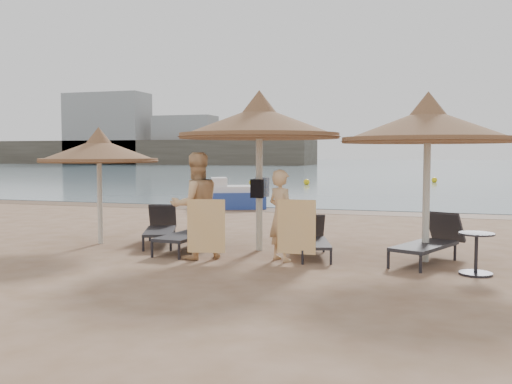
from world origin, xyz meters
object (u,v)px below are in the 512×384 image
Objects in this scene: side_table at (476,255)px; palapa_center at (259,123)px; person_left at (196,197)px; pedal_boat at (230,197)px; lounger_far_left at (161,227)px; lounger_near_left at (192,231)px; lounger_far_right at (431,240)px; person_right at (281,208)px; palapa_right at (428,126)px; lounger_near_right at (313,238)px; palapa_left at (99,151)px.

palapa_center is at bearing 163.69° from side_table.
person_left is 0.85× the size of pedal_boat.
lounger_far_left is 1.14m from lounger_near_left.
person_left reaches higher than side_table.
lounger_far_right is 0.75× the size of pedal_boat.
person_right reaches higher than lounger_near_left.
lounger_far_left is at bearing 175.23° from palapa_center.
lounger_far_right is (3.39, -0.25, -2.22)m from palapa_center.
lounger_far_right is 2.96× the size of side_table.
side_table is at bearing -16.31° from palapa_center.
palapa_right is 1.15× the size of pedal_boat.
lounger_far_right is at bearing 6.00° from lounger_near_left.
lounger_far_right reaches higher than lounger_near_right.
palapa_right is 1.53× the size of lounger_far_right.
lounger_far_right is at bearing 11.91° from palapa_right.
lounger_far_left is at bearing -104.93° from pedal_boat.
palapa_left is 7.99m from side_table.
palapa_center is 2.03m from person_right.
palapa_left is 1.11× the size of person_left.
palapa_center is 2.58m from lounger_near_right.
lounger_near_left reaches higher than side_table.
palapa_left is at bearing 179.59° from palapa_right.
palapa_left is at bearing 175.94° from lounger_far_left.
lounger_far_left is at bearing 13.65° from person_right.
side_table is at bearing -48.84° from palapa_right.
palapa_right reaches higher than lounger_near_left.
person_left is at bearing -166.98° from palapa_right.
palapa_center is at bearing 19.34° from lounger_near_left.
lounger_near_right is 9.68m from pedal_boat.
side_table is (6.47, -1.40, -0.04)m from lounger_far_left.
lounger_far_left is 0.94× the size of lounger_far_right.
person_right reaches higher than pedal_boat.
lounger_far_left is at bearing -85.19° from person_left.
lounger_near_left is 1.27m from person_left.
lounger_near_right is at bearing -29.56° from lounger_far_left.
lounger_far_left is 0.70× the size of pedal_boat.
person_right is (-3.40, 0.23, 0.66)m from side_table.
lounger_far_left is 3.35m from person_right.
palapa_left is 4.54m from person_right.
lounger_near_left reaches higher than lounger_near_right.
palapa_right is at bearing -74.50° from pedal_boat.
palapa_right is at bearing -16.54° from lounger_near_right.
palapa_center reaches higher than lounger_far_left.
person_left reaches higher than lounger_near_left.
lounger_near_left is at bearing 17.79° from person_right.
side_table is at bearing -4.09° from lounger_near_left.
lounger_far_left is 0.98× the size of person_right.
palapa_right is at bearing -26.97° from lounger_far_left.
palapa_right reaches higher than pedal_boat.
person_right is at bearing 176.14° from side_table.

